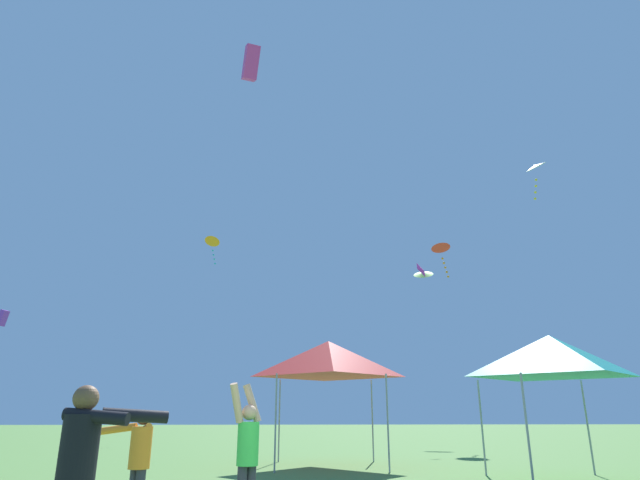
# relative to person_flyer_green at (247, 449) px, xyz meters

# --- Properties ---
(person_flyer_green) EXTENTS (0.51, 0.50, 2.03)m
(person_flyer_green) POSITION_rel_person_flyer_green_xyz_m (0.00, 0.00, 0.00)
(person_flyer_green) COLOR #2D2D38
(person_flyer_green) RESTS_ON ground
(person_watcher_orange) EXTENTS (0.88, 0.56, 1.62)m
(person_watcher_orange) POSITION_rel_person_flyer_green_xyz_m (-1.66, 0.00, -0.09)
(person_watcher_orange) COLOR #2D2D38
(person_watcher_orange) RESTS_ON ground
(person_companion_black) EXTENTS (0.98, 0.56, 1.86)m
(person_companion_black) POSITION_rel_person_flyer_green_xyz_m (-1.36, -3.05, 0.06)
(person_companion_black) COLOR #2D2D38
(person_companion_black) RESTS_ON ground
(canopy_tent_teal) EXTENTS (3.22, 3.22, 3.44)m
(canopy_tent_teal) POSITION_rel_person_flyer_green_xyz_m (7.16, 4.44, 1.88)
(canopy_tent_teal) COLOR #9E9EA3
(canopy_tent_teal) RESTS_ON ground
(canopy_tent_red) EXTENTS (3.50, 3.50, 3.75)m
(canopy_tent_red) POSITION_rel_person_flyer_green_xyz_m (1.74, 8.30, 2.14)
(canopy_tent_red) COLOR #9E9EA3
(canopy_tent_red) RESTS_ON ground
(kite_lime_delta) EXTENTS (1.52, 1.45, 0.78)m
(kite_lime_delta) POSITION_rel_person_flyer_green_xyz_m (8.65, 23.05, 8.83)
(kite_lime_delta) COLOR #75D138
(kite_white_delta) EXTENTS (1.84, 1.89, 2.90)m
(kite_white_delta) POSITION_rel_person_flyer_green_xyz_m (17.85, 24.96, 17.39)
(kite_white_delta) COLOR white
(kite_purple_box) EXTENTS (0.69, 0.57, 0.97)m
(kite_purple_box) POSITION_rel_person_flyer_green_xyz_m (-16.40, 22.19, 5.68)
(kite_purple_box) COLOR purple
(kite_orange_delta) EXTENTS (1.32, 1.28, 2.15)m
(kite_orange_delta) POSITION_rel_person_flyer_green_xyz_m (-5.61, 27.97, 12.37)
(kite_orange_delta) COLOR orange
(kite_magenta_diamond) EXTENTS (0.67, 0.67, 0.68)m
(kite_magenta_diamond) POSITION_rel_person_flyer_green_xyz_m (7.57, 18.95, 7.98)
(kite_magenta_diamond) COLOR #D6389E
(kite_red_delta) EXTENTS (1.26, 1.26, 2.09)m
(kite_red_delta) POSITION_rel_person_flyer_green_xyz_m (9.21, 20.67, 9.77)
(kite_red_delta) COLOR red
(kite_magenta_box) EXTENTS (0.58, 0.81, 1.00)m
(kite_magenta_box) POSITION_rel_person_flyer_green_xyz_m (-0.66, 3.69, 9.83)
(kite_magenta_box) COLOR #D6389E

